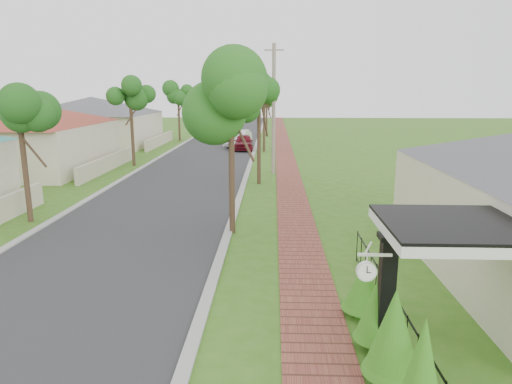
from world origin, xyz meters
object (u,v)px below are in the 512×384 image
(parked_car_red, at_px, (244,142))
(station_clock, at_px, (367,270))
(near_tree, at_px, (231,100))
(parked_car_white, at_px, (238,138))
(utility_pole, at_px, (274,109))
(porch_post, at_px, (386,302))

(parked_car_red, xyz_separation_m, station_clock, (4.41, -32.39, 1.26))
(near_tree, xyz_separation_m, station_clock, (3.26, -8.26, -2.91))
(near_tree, distance_m, station_clock, 9.35)
(parked_car_white, height_order, utility_pole, utility_pole)
(porch_post, xyz_separation_m, parked_car_red, (-4.90, 31.99, -0.43))
(parked_car_red, distance_m, station_clock, 32.71)
(porch_post, height_order, station_clock, porch_post)
(porch_post, bearing_deg, station_clock, -140.65)
(porch_post, relative_size, parked_car_white, 0.54)
(parked_car_red, bearing_deg, station_clock, -85.54)
(station_clock, bearing_deg, utility_pole, 94.85)
(porch_post, distance_m, utility_pole, 20.68)
(porch_post, distance_m, near_tree, 9.48)
(parked_car_red, relative_size, near_tree, 0.66)
(parked_car_white, relative_size, utility_pole, 0.58)
(near_tree, xyz_separation_m, utility_pole, (1.50, 12.48, -0.82))
(parked_car_red, distance_m, parked_car_white, 2.59)
(porch_post, height_order, near_tree, near_tree)
(parked_car_red, distance_m, near_tree, 24.51)
(parked_car_white, distance_m, station_clock, 35.28)
(porch_post, bearing_deg, parked_car_white, 99.14)
(near_tree, distance_m, utility_pole, 12.60)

